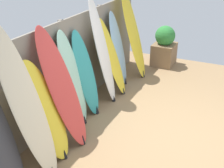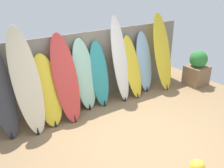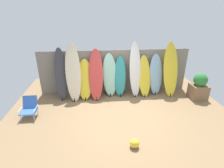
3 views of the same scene
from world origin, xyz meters
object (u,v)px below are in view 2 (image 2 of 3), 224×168
surfboard_yellow_7 (132,67)px  surfboard_cream_1 (26,82)px  surfboard_red_3 (66,79)px  planter_box (197,69)px  surfboard_white_6 (120,60)px  surfboard_teal_5 (99,74)px  beach_ball (197,167)px  surfboard_charcoal_0 (1,91)px  surfboard_skyblue_8 (144,62)px  surfboard_yellow_9 (162,53)px  surfboard_seafoam_4 (84,75)px  surfboard_yellow_2 (47,91)px

surfboard_yellow_7 → surfboard_cream_1: bearing=-178.4°
surfboard_red_3 → planter_box: 4.05m
surfboard_white_6 → surfboard_yellow_7: (0.39, -0.03, -0.27)m
surfboard_red_3 → surfboard_teal_5: (0.96, 0.14, -0.15)m
planter_box → beach_ball: 3.93m
surfboard_charcoal_0 → surfboard_cream_1: size_ratio=0.91×
surfboard_white_6 → beach_ball: (-0.62, -3.00, -0.94)m
surfboard_yellow_7 → surfboard_skyblue_8: bearing=10.2°
planter_box → surfboard_yellow_9: bearing=155.7°
surfboard_skyblue_8 → surfboard_seafoam_4: bearing=179.5°
surfboard_teal_5 → surfboard_skyblue_8: bearing=0.3°
surfboard_skyblue_8 → surfboard_yellow_9: 0.60m
surfboard_yellow_2 → surfboard_teal_5: bearing=4.7°
beach_ball → surfboard_yellow_2: bearing=115.2°
surfboard_yellow_2 → surfboard_white_6: (1.99, 0.07, 0.31)m
surfboard_cream_1 → surfboard_yellow_7: surfboard_cream_1 is taller
surfboard_yellow_7 → surfboard_white_6: bearing=175.0°
surfboard_yellow_2 → surfboard_red_3: bearing=-2.9°
surfboard_cream_1 → beach_ball: 3.52m
surfboard_skyblue_8 → planter_box: size_ratio=1.59×
beach_ball → surfboard_yellow_9: bearing=55.1°
surfboard_red_3 → surfboard_yellow_7: (1.94, 0.06, -0.15)m
surfboard_yellow_7 → surfboard_yellow_9: bearing=-3.2°
surfboard_charcoal_0 → surfboard_seafoam_4: (1.89, 0.09, -0.12)m
surfboard_teal_5 → surfboard_charcoal_0: bearing=-178.5°
surfboard_cream_1 → surfboard_skyblue_8: bearing=2.9°
surfboard_yellow_2 → surfboard_seafoam_4: (0.99, 0.14, 0.09)m
surfboard_skyblue_8 → beach_ball: size_ratio=6.66×
surfboard_charcoal_0 → beach_ball: bearing=-52.7°
surfboard_yellow_9 → planter_box: (1.03, -0.47, -0.55)m
planter_box → surfboard_white_6: bearing=167.1°
surfboard_charcoal_0 → beach_ball: surfboard_charcoal_0 is taller
surfboard_charcoal_0 → planter_box: (5.33, -0.54, -0.48)m
surfboard_yellow_2 → planter_box: (4.44, -0.49, -0.26)m
surfboard_teal_5 → beach_ball: bearing=-90.4°
surfboard_teal_5 → surfboard_skyblue_8: surfboard_skyblue_8 is taller
surfboard_yellow_7 → surfboard_red_3: bearing=-178.3°
surfboard_white_6 → surfboard_yellow_9: (1.41, -0.09, -0.02)m
planter_box → surfboard_teal_5: bearing=168.8°
surfboard_seafoam_4 → surfboard_yellow_7: 1.39m
surfboard_charcoal_0 → surfboard_yellow_9: 4.30m
planter_box → surfboard_yellow_7: bearing=165.7°
surfboard_red_3 → surfboard_skyblue_8: bearing=3.5°
surfboard_seafoam_4 → surfboard_skyblue_8: bearing=-0.5°
surfboard_red_3 → surfboard_teal_5: size_ratio=1.19×
surfboard_seafoam_4 → beach_ball: surfboard_seafoam_4 is taller
surfboard_red_3 → surfboard_yellow_7: bearing=1.7°
surfboard_white_6 → surfboard_red_3: bearing=-176.6°
surfboard_yellow_2 → surfboard_white_6: size_ratio=0.71×
beach_ball → surfboard_white_6: bearing=78.4°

